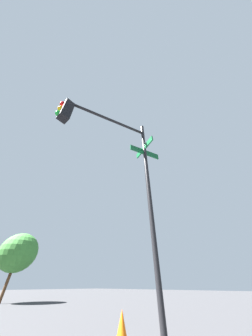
% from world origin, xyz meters
% --- Properties ---
extents(traffic_signal_near, '(1.61, 3.28, 6.14)m').
position_xyz_m(traffic_signal_near, '(-6.52, -5.85, 4.35)').
color(traffic_signal_near, black).
rests_on(traffic_signal_near, ground_plane).
extents(street_tree, '(3.28, 3.28, 5.27)m').
position_xyz_m(street_tree, '(9.34, -8.95, 3.62)').
color(street_tree, '#4C331E').
rests_on(street_tree, ground_plane).
extents(traffic_cone, '(0.36, 0.36, 0.71)m').
position_xyz_m(traffic_cone, '(-5.56, -7.44, 0.36)').
color(traffic_cone, orange).
rests_on(traffic_cone, ground_plane).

